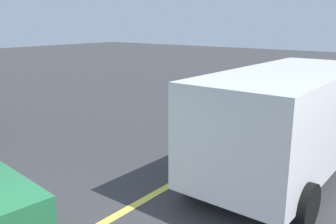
# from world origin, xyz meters

# --- Properties ---
(lane_marking_centre) EXTENTS (28.00, 0.16, 0.01)m
(lane_marking_centre) POSITION_xyz_m (3.00, 0.00, 0.01)
(lane_marking_centre) COLOR #E0D14C
(white_van) EXTENTS (5.23, 2.32, 2.20)m
(white_van) POSITION_xyz_m (5.16, -1.57, 1.27)
(white_van) COLOR white
(white_van) RESTS_ON ground_plane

